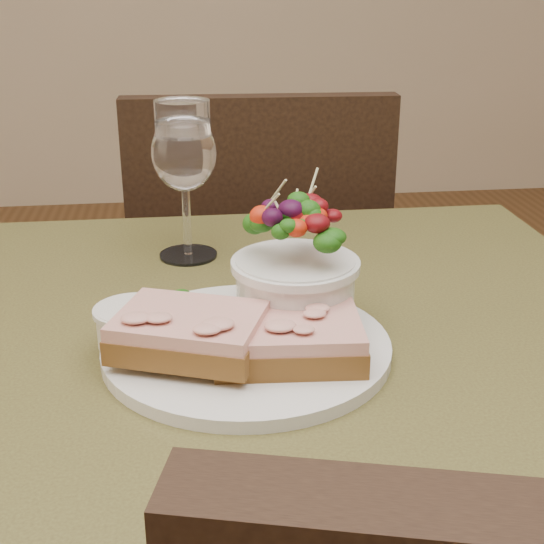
{
  "coord_description": "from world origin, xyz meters",
  "views": [
    {
      "loc": [
        -0.07,
        -0.63,
        1.08
      ],
      "look_at": [
        0.01,
        0.03,
        0.81
      ],
      "focal_mm": 50.0,
      "sensor_mm": 36.0,
      "label": 1
    }
  ],
  "objects": [
    {
      "name": "wine_glass",
      "position": [
        -0.07,
        0.24,
        0.87
      ],
      "size": [
        0.08,
        0.08,
        0.18
      ],
      "color": "white",
      "rests_on": "cafe_table"
    },
    {
      "name": "cafe_table",
      "position": [
        0.0,
        0.0,
        0.65
      ],
      "size": [
        0.8,
        0.8,
        0.75
      ],
      "color": "#3E361A",
      "rests_on": "ground"
    },
    {
      "name": "sandwich_front",
      "position": [
        0.02,
        -0.05,
        0.78
      ],
      "size": [
        0.13,
        0.1,
        0.03
      ],
      "rotation": [
        0.0,
        0.0,
        -0.07
      ],
      "color": "#4E3015",
      "rests_on": "dinner_plate"
    },
    {
      "name": "garnish",
      "position": [
        -0.09,
        0.06,
        0.77
      ],
      "size": [
        0.05,
        0.04,
        0.02
      ],
      "color": "#0B3C0A",
      "rests_on": "dinner_plate"
    },
    {
      "name": "chair_far",
      "position": [
        0.06,
        0.68,
        0.29
      ],
      "size": [
        0.44,
        0.44,
        0.9
      ],
      "rotation": [
        0.0,
        0.0,
        3.1
      ],
      "color": "black",
      "rests_on": "ground"
    },
    {
      "name": "salad_bowl",
      "position": [
        0.03,
        0.03,
        0.82
      ],
      "size": [
        0.11,
        0.11,
        0.13
      ],
      "color": "white",
      "rests_on": "dinner_plate"
    },
    {
      "name": "sandwich_back",
      "position": [
        -0.07,
        -0.04,
        0.79
      ],
      "size": [
        0.15,
        0.13,
        0.03
      ],
      "rotation": [
        0.0,
        0.0,
        -0.36
      ],
      "color": "#4E3015",
      "rests_on": "dinner_plate"
    },
    {
      "name": "dinner_plate",
      "position": [
        -0.02,
        -0.02,
        0.76
      ],
      "size": [
        0.26,
        0.26,
        0.01
      ],
      "primitive_type": "cylinder",
      "color": "white",
      "rests_on": "cafe_table"
    },
    {
      "name": "ramekin",
      "position": [
        -0.12,
        -0.01,
        0.78
      ],
      "size": [
        0.06,
        0.06,
        0.04
      ],
      "color": "silver",
      "rests_on": "dinner_plate"
    }
  ]
}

